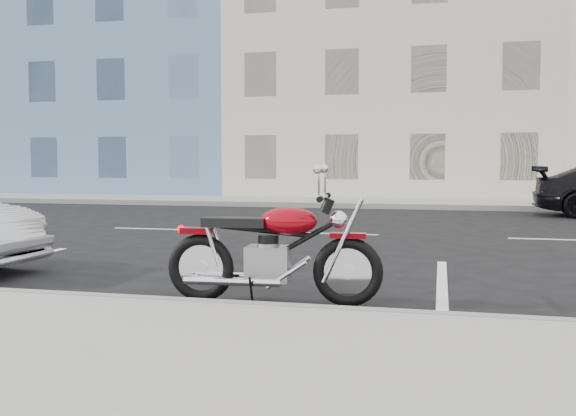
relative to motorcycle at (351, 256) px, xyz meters
name	(u,v)px	position (x,y,z in m)	size (l,w,h in m)	color
ground	(442,237)	(0.87, 6.28, -0.50)	(120.00, 120.00, 0.00)	black
sidewalk_far	(290,202)	(-4.13, 14.98, -0.42)	(80.00, 3.40, 0.15)	gray
curb_far	(278,205)	(-4.13, 13.28, -0.42)	(80.00, 0.12, 0.16)	gray
bldg_blue	(144,56)	(-13.13, 22.58, 6.00)	(12.00, 12.00, 13.00)	#5D7FA9
bldg_cream	(397,63)	(-1.13, 22.58, 5.25)	(12.00, 12.00, 11.50)	beige
motorcycle	(351,256)	(0.00, 0.00, 0.00)	(2.18, 0.72, 1.09)	black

